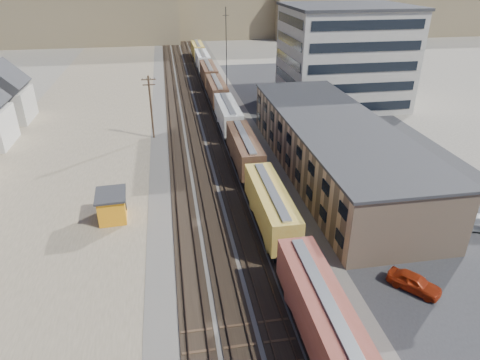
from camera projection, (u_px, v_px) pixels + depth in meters
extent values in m
plane|color=#6B6356|center=(261.00, 324.00, 33.21)|extent=(300.00, 300.00, 0.00)
cube|color=#4C4742|center=(202.00, 119.00, 77.18)|extent=(18.00, 200.00, 0.06)
cube|color=#6D604B|center=(78.00, 147.00, 65.36)|extent=(24.00, 180.00, 0.03)
cube|color=#232326|center=(350.00, 142.00, 67.32)|extent=(26.00, 120.00, 0.04)
cube|color=black|center=(174.00, 120.00, 76.39)|extent=(2.60, 200.00, 0.08)
cube|color=#38281E|center=(170.00, 120.00, 76.22)|extent=(0.08, 200.00, 0.16)
cube|color=#38281E|center=(178.00, 119.00, 76.44)|extent=(0.08, 200.00, 0.16)
cube|color=black|center=(191.00, 119.00, 76.84)|extent=(2.60, 200.00, 0.08)
cube|color=#38281E|center=(187.00, 119.00, 76.68)|extent=(0.08, 200.00, 0.16)
cube|color=#38281E|center=(195.00, 118.00, 76.90)|extent=(0.08, 200.00, 0.16)
cube|color=black|center=(208.00, 118.00, 77.30)|extent=(2.60, 200.00, 0.08)
cube|color=#38281E|center=(204.00, 118.00, 77.13)|extent=(0.08, 200.00, 0.16)
cube|color=#38281E|center=(211.00, 117.00, 77.35)|extent=(0.08, 200.00, 0.16)
cube|color=black|center=(223.00, 117.00, 77.72)|extent=(2.60, 200.00, 0.08)
cube|color=#38281E|center=(219.00, 117.00, 77.56)|extent=(0.08, 200.00, 0.16)
cube|color=#38281E|center=(227.00, 116.00, 77.77)|extent=(0.08, 200.00, 0.16)
cube|color=black|center=(298.00, 286.00, 35.96)|extent=(2.20, 2.20, 0.90)
cube|color=brown|center=(320.00, 310.00, 30.52)|extent=(3.00, 13.34, 3.40)
cube|color=#B7B7B2|center=(322.00, 291.00, 29.72)|extent=(0.90, 12.32, 0.16)
cube|color=black|center=(283.00, 251.00, 40.40)|extent=(2.20, 2.20, 0.90)
cube|color=black|center=(260.00, 199.00, 49.33)|extent=(2.20, 2.20, 0.90)
cube|color=gold|center=(271.00, 205.00, 43.89)|extent=(3.00, 13.34, 3.40)
cube|color=#B7B7B2|center=(271.00, 189.00, 43.09)|extent=(0.90, 12.32, 0.16)
cube|color=black|center=(251.00, 180.00, 53.77)|extent=(2.20, 2.20, 0.90)
cube|color=black|center=(238.00, 149.00, 62.70)|extent=(2.20, 2.20, 0.90)
cube|color=#43241C|center=(244.00, 149.00, 57.26)|extent=(3.00, 13.34, 3.40)
cube|color=#B7B7B2|center=(244.00, 136.00, 56.46)|extent=(0.90, 12.33, 0.16)
cube|color=black|center=(233.00, 137.00, 67.14)|extent=(2.20, 2.20, 0.90)
cube|color=black|center=(224.00, 117.00, 76.07)|extent=(2.20, 2.20, 0.90)
cube|color=#B0ACA5|center=(228.00, 114.00, 70.63)|extent=(3.00, 13.34, 3.40)
cube|color=#B7B7B2|center=(228.00, 103.00, 69.83)|extent=(0.90, 12.33, 0.16)
cube|color=black|center=(220.00, 108.00, 80.51)|extent=(2.20, 2.20, 0.90)
cube|color=black|center=(214.00, 94.00, 89.44)|extent=(2.20, 2.20, 0.90)
cube|color=#43241C|center=(217.00, 90.00, 84.00)|extent=(3.00, 13.34, 3.40)
cube|color=#B7B7B2|center=(217.00, 81.00, 83.20)|extent=(0.90, 12.33, 0.16)
cube|color=black|center=(211.00, 88.00, 93.88)|extent=(2.20, 2.20, 0.90)
cube|color=black|center=(207.00, 77.00, 102.81)|extent=(2.20, 2.20, 0.90)
cube|color=#43241C|center=(209.00, 73.00, 97.38)|extent=(3.00, 13.34, 3.40)
cube|color=#B7B7B2|center=(208.00, 65.00, 96.57)|extent=(0.90, 12.32, 0.16)
cube|color=black|center=(205.00, 72.00, 107.25)|extent=(2.20, 2.20, 0.90)
cube|color=black|center=(201.00, 64.00, 116.18)|extent=(2.20, 2.20, 0.90)
cube|color=#B0ACA5|center=(203.00, 60.00, 110.75)|extent=(3.00, 13.34, 3.40)
cube|color=#B7B7B2|center=(202.00, 53.00, 109.94)|extent=(0.90, 12.32, 0.16)
cube|color=black|center=(200.00, 60.00, 120.62)|extent=(2.20, 2.20, 0.90)
cube|color=black|center=(197.00, 54.00, 129.55)|extent=(2.20, 2.20, 0.90)
cube|color=gold|center=(198.00, 49.00, 124.12)|extent=(3.00, 13.34, 3.40)
cube|color=#B7B7B2|center=(197.00, 43.00, 123.31)|extent=(0.90, 12.32, 0.16)
cube|color=tan|center=(333.00, 148.00, 55.89)|extent=(12.00, 40.00, 7.00)
cube|color=#2D2D30|center=(336.00, 122.00, 54.27)|extent=(12.40, 40.40, 0.30)
cube|color=black|center=(288.00, 160.00, 55.56)|extent=(0.12, 36.00, 1.20)
cube|color=black|center=(289.00, 139.00, 54.21)|extent=(0.12, 36.00, 1.20)
cube|color=#9E998E|center=(344.00, 58.00, 81.77)|extent=(22.00, 18.00, 18.00)
cube|color=#2D2D30|center=(349.00, 6.00, 77.62)|extent=(22.60, 18.60, 0.50)
cube|color=black|center=(288.00, 60.00, 80.09)|extent=(0.12, 16.00, 16.00)
cube|color=black|center=(364.00, 68.00, 73.81)|extent=(20.00, 0.12, 16.00)
cylinder|color=#382619|center=(151.00, 108.00, 66.61)|extent=(0.32, 0.32, 10.00)
cube|color=#382619|center=(148.00, 79.00, 64.63)|extent=(2.20, 0.14, 0.14)
cube|color=#382619|center=(149.00, 85.00, 64.99)|extent=(1.90, 0.14, 0.14)
cylinder|color=black|center=(152.00, 78.00, 64.65)|extent=(0.08, 0.08, 0.22)
cylinder|color=black|center=(226.00, 57.00, 82.84)|extent=(0.16, 0.16, 18.00)
cube|color=black|center=(226.00, 15.00, 79.45)|extent=(1.20, 0.08, 0.08)
cube|color=#9E998E|center=(6.00, 106.00, 75.20)|extent=(8.00, 8.00, 5.50)
cube|color=#2D2D30|center=(1.00, 85.00, 73.55)|extent=(8.15, 8.16, 8.15)
cube|color=brown|center=(6.00, 9.00, 151.11)|extent=(120.00, 40.00, 22.00)
cube|color=brown|center=(398.00, 8.00, 174.72)|extent=(110.00, 38.00, 18.00)
cube|color=orange|center=(112.00, 207.00, 46.41)|extent=(3.07, 3.96, 2.84)
cube|color=#2D2D30|center=(110.00, 195.00, 45.73)|extent=(3.47, 4.36, 0.24)
cube|color=black|center=(126.00, 204.00, 46.67)|extent=(0.15, 0.95, 0.95)
imported|color=#A02B0E|center=(414.00, 283.00, 36.35)|extent=(4.24, 4.58, 1.52)
imported|color=navy|center=(333.00, 100.00, 85.51)|extent=(5.48, 4.31, 1.38)
imported|color=silver|center=(347.00, 98.00, 87.00)|extent=(1.84, 4.23, 1.42)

